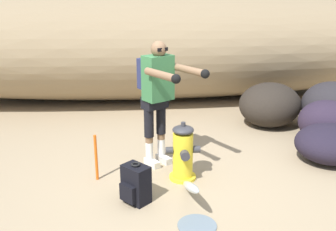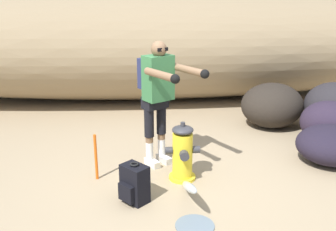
{
  "view_description": "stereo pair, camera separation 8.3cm",
  "coord_description": "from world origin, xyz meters",
  "px_view_note": "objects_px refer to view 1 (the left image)",
  "views": [
    {
      "loc": [
        -0.59,
        -4.25,
        2.28
      ],
      "look_at": [
        -0.1,
        0.39,
        0.75
      ],
      "focal_mm": 40.82,
      "sensor_mm": 36.0,
      "label": 1
    },
    {
      "loc": [
        -0.51,
        -4.26,
        2.28
      ],
      "look_at": [
        -0.1,
        0.39,
        0.75
      ],
      "focal_mm": 40.82,
      "sensor_mm": 36.0,
      "label": 2
    }
  ],
  "objects_px": {
    "boulder_large": "(270,105)",
    "boulder_small": "(328,122)",
    "spare_backpack": "(136,184)",
    "boulder_mid": "(333,106)",
    "boulder_outlier": "(331,144)",
    "fire_hydrant": "(183,153)",
    "utility_worker": "(158,89)",
    "survey_stake": "(96,158)"
  },
  "relations": [
    {
      "from": "boulder_mid",
      "to": "boulder_small",
      "type": "height_order",
      "value": "boulder_mid"
    },
    {
      "from": "boulder_large",
      "to": "boulder_small",
      "type": "height_order",
      "value": "boulder_large"
    },
    {
      "from": "spare_backpack",
      "to": "boulder_mid",
      "type": "relative_size",
      "value": 0.43
    },
    {
      "from": "boulder_mid",
      "to": "boulder_small",
      "type": "xyz_separation_m",
      "value": [
        -0.38,
        -0.59,
        -0.07
      ]
    },
    {
      "from": "fire_hydrant",
      "to": "utility_worker",
      "type": "xyz_separation_m",
      "value": [
        -0.27,
        0.45,
        0.72
      ]
    },
    {
      "from": "utility_worker",
      "to": "spare_backpack",
      "type": "xyz_separation_m",
      "value": [
        -0.33,
        -0.95,
        -0.85
      ]
    },
    {
      "from": "boulder_outlier",
      "to": "fire_hydrant",
      "type": "bearing_deg",
      "value": -171.92
    },
    {
      "from": "boulder_small",
      "to": "survey_stake",
      "type": "xyz_separation_m",
      "value": [
        -3.47,
        -0.84,
        -0.04
      ]
    },
    {
      "from": "utility_worker",
      "to": "boulder_large",
      "type": "distance_m",
      "value": 2.59
    },
    {
      "from": "fire_hydrant",
      "to": "boulder_mid",
      "type": "relative_size",
      "value": 0.69
    },
    {
      "from": "boulder_large",
      "to": "boulder_mid",
      "type": "distance_m",
      "value": 1.03
    },
    {
      "from": "boulder_mid",
      "to": "survey_stake",
      "type": "xyz_separation_m",
      "value": [
        -3.86,
        -1.43,
        -0.12
      ]
    },
    {
      "from": "fire_hydrant",
      "to": "survey_stake",
      "type": "distance_m",
      "value": 1.08
    },
    {
      "from": "survey_stake",
      "to": "boulder_large",
      "type": "bearing_deg",
      "value": 31.3
    },
    {
      "from": "fire_hydrant",
      "to": "survey_stake",
      "type": "bearing_deg",
      "value": 175.35
    },
    {
      "from": "survey_stake",
      "to": "boulder_mid",
      "type": "bearing_deg",
      "value": 20.37
    },
    {
      "from": "boulder_large",
      "to": "boulder_outlier",
      "type": "relative_size",
      "value": 1.11
    },
    {
      "from": "boulder_large",
      "to": "boulder_outlier",
      "type": "xyz_separation_m",
      "value": [
        0.32,
        -1.54,
        -0.12
      ]
    },
    {
      "from": "boulder_mid",
      "to": "boulder_small",
      "type": "relative_size",
      "value": 1.22
    },
    {
      "from": "boulder_outlier",
      "to": "survey_stake",
      "type": "height_order",
      "value": "survey_stake"
    },
    {
      "from": "fire_hydrant",
      "to": "boulder_outlier",
      "type": "distance_m",
      "value": 2.14
    },
    {
      "from": "fire_hydrant",
      "to": "spare_backpack",
      "type": "distance_m",
      "value": 0.79
    },
    {
      "from": "utility_worker",
      "to": "boulder_small",
      "type": "relative_size",
      "value": 1.88
    },
    {
      "from": "fire_hydrant",
      "to": "boulder_mid",
      "type": "height_order",
      "value": "boulder_mid"
    },
    {
      "from": "fire_hydrant",
      "to": "boulder_mid",
      "type": "distance_m",
      "value": 3.17
    },
    {
      "from": "boulder_small",
      "to": "boulder_outlier",
      "type": "xyz_separation_m",
      "value": [
        -0.28,
        -0.63,
        -0.08
      ]
    },
    {
      "from": "boulder_small",
      "to": "boulder_outlier",
      "type": "bearing_deg",
      "value": -113.76
    },
    {
      "from": "utility_worker",
      "to": "boulder_outlier",
      "type": "xyz_separation_m",
      "value": [
        2.39,
        -0.15,
        -0.8
      ]
    },
    {
      "from": "utility_worker",
      "to": "fire_hydrant",
      "type": "bearing_deg",
      "value": -0.22
    },
    {
      "from": "boulder_mid",
      "to": "boulder_large",
      "type": "bearing_deg",
      "value": 162.04
    },
    {
      "from": "spare_backpack",
      "to": "boulder_mid",
      "type": "xyz_separation_m",
      "value": [
        3.38,
        2.02,
        0.2
      ]
    },
    {
      "from": "utility_worker",
      "to": "boulder_mid",
      "type": "height_order",
      "value": "utility_worker"
    },
    {
      "from": "spare_backpack",
      "to": "survey_stake",
      "type": "relative_size",
      "value": 0.78
    },
    {
      "from": "fire_hydrant",
      "to": "boulder_large",
      "type": "relative_size",
      "value": 0.69
    },
    {
      "from": "boulder_large",
      "to": "spare_backpack",
      "type": "bearing_deg",
      "value": -135.8
    },
    {
      "from": "spare_backpack",
      "to": "boulder_large",
      "type": "relative_size",
      "value": 0.43
    },
    {
      "from": "boulder_small",
      "to": "spare_backpack",
      "type": "bearing_deg",
      "value": -154.52
    },
    {
      "from": "boulder_large",
      "to": "boulder_small",
      "type": "xyz_separation_m",
      "value": [
        0.59,
        -0.91,
        -0.04
      ]
    },
    {
      "from": "utility_worker",
      "to": "boulder_small",
      "type": "distance_m",
      "value": 2.8
    },
    {
      "from": "boulder_mid",
      "to": "boulder_outlier",
      "type": "distance_m",
      "value": 1.4
    },
    {
      "from": "boulder_large",
      "to": "survey_stake",
      "type": "height_order",
      "value": "boulder_large"
    },
    {
      "from": "utility_worker",
      "to": "survey_stake",
      "type": "height_order",
      "value": "utility_worker"
    }
  ]
}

